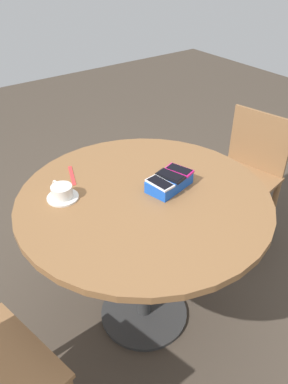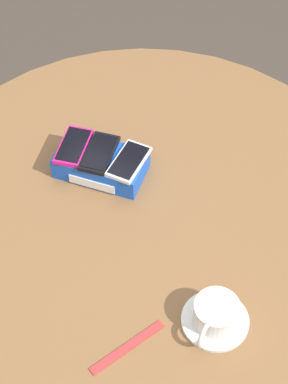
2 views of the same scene
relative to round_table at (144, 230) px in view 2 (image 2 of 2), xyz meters
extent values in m
plane|color=#42382D|center=(0.00, 0.00, -0.65)|extent=(8.00, 8.00, 0.00)
cylinder|color=#2D2D2D|center=(0.00, 0.00, -0.64)|extent=(0.45, 0.45, 0.02)
cylinder|color=#2D2D2D|center=(0.00, 0.00, -0.27)|extent=(0.07, 0.07, 0.72)
cylinder|color=brown|center=(0.00, 0.00, 0.10)|extent=(1.07, 1.07, 0.03)
cube|color=blue|center=(-0.12, 0.01, 0.15)|extent=(0.22, 0.15, 0.05)
cube|color=white|center=(-0.11, -0.04, 0.14)|extent=(0.11, 0.03, 0.02)
cube|color=#D11975|center=(-0.19, 0.00, 0.18)|extent=(0.09, 0.13, 0.01)
cube|color=black|center=(-0.19, 0.00, 0.18)|extent=(0.08, 0.12, 0.00)
cube|color=black|center=(-0.13, 0.01, 0.18)|extent=(0.09, 0.13, 0.01)
cube|color=black|center=(-0.13, 0.01, 0.18)|extent=(0.08, 0.12, 0.00)
cube|color=silver|center=(-0.06, 0.03, 0.18)|extent=(0.08, 0.12, 0.01)
cube|color=black|center=(-0.06, 0.03, 0.18)|extent=(0.07, 0.11, 0.00)
cylinder|color=silver|center=(0.28, -0.19, 0.12)|extent=(0.13, 0.13, 0.01)
cylinder|color=silver|center=(0.28, -0.19, 0.15)|extent=(0.09, 0.09, 0.05)
cylinder|color=olive|center=(0.28, -0.19, 0.17)|extent=(0.08, 0.08, 0.00)
torus|color=silver|center=(0.28, -0.23, 0.15)|extent=(0.01, 0.06, 0.06)
cube|color=red|center=(0.17, -0.32, 0.12)|extent=(0.07, 0.16, 0.00)
camera|label=1|loc=(0.75, 1.03, 1.02)|focal=35.00mm
camera|label=2|loc=(0.49, -0.76, 1.23)|focal=60.00mm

